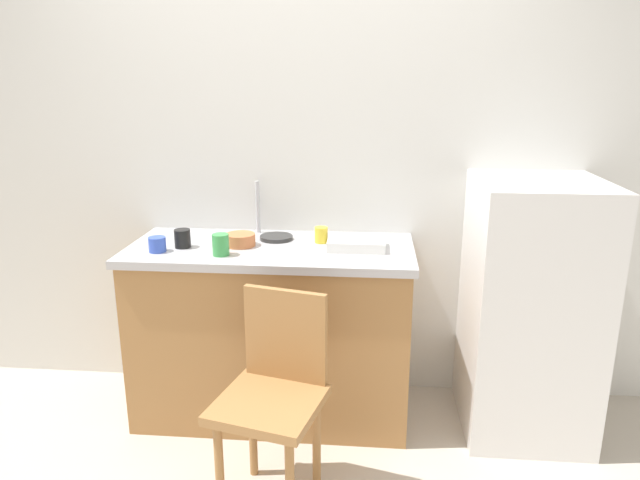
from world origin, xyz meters
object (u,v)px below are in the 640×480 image
at_px(cup_black, 182,238).
at_px(dish_tray, 357,244).
at_px(chair, 274,390).
at_px(cup_green, 221,245).
at_px(cup_yellow, 321,235).
at_px(cup_blue, 157,244).
at_px(hotplate, 276,237).
at_px(refrigerator, 529,309).
at_px(terracotta_bowl, 240,240).

bearing_deg(cup_black, dish_tray, 3.81).
xyz_separation_m(chair, cup_green, (-0.33, 0.48, 0.47)).
height_order(cup_yellow, cup_blue, cup_yellow).
bearing_deg(cup_green, dish_tray, 14.77).
bearing_deg(cup_yellow, hotplate, 171.00).
distance_m(refrigerator, cup_blue, 1.84).
bearing_deg(terracotta_bowl, chair, -67.37).
distance_m(cup_green, cup_black, 0.25).
height_order(terracotta_bowl, cup_blue, cup_blue).
relative_size(dish_tray, cup_blue, 3.39).
height_order(chair, cup_blue, cup_blue).
relative_size(terracotta_bowl, cup_blue, 1.80).
relative_size(cup_green, cup_black, 1.13).
xyz_separation_m(cup_yellow, cup_black, (-0.67, -0.15, 0.01)).
distance_m(refrigerator, cup_black, 1.74).
relative_size(refrigerator, cup_green, 12.38).
bearing_deg(refrigerator, hotplate, 173.94).
height_order(refrigerator, cup_yellow, refrigerator).
distance_m(refrigerator, terracotta_bowl, 1.46).
height_order(refrigerator, cup_black, refrigerator).
xyz_separation_m(dish_tray, cup_black, (-0.85, -0.06, 0.02)).
bearing_deg(dish_tray, cup_black, -176.19).
bearing_deg(dish_tray, cup_yellow, 153.50).
xyz_separation_m(cup_blue, cup_green, (0.32, -0.03, 0.02)).
relative_size(refrigerator, cup_black, 14.00).
bearing_deg(chair, dish_tray, 78.95).
distance_m(refrigerator, dish_tray, 0.91).
bearing_deg(dish_tray, cup_blue, -171.71).
height_order(dish_tray, cup_blue, cup_blue).
xyz_separation_m(dish_tray, cup_blue, (-0.95, -0.14, 0.01)).
xyz_separation_m(terracotta_bowl, cup_blue, (-0.37, -0.14, 0.01)).
height_order(terracotta_bowl, cup_green, cup_green).
relative_size(cup_yellow, cup_black, 0.89).
bearing_deg(refrigerator, cup_green, -173.84).
bearing_deg(dish_tray, refrigerator, -0.46).
bearing_deg(cup_green, cup_yellow, 29.70).
bearing_deg(chair, cup_blue, 155.81).
height_order(cup_blue, cup_green, cup_green).
distance_m(dish_tray, cup_yellow, 0.20).
height_order(refrigerator, hotplate, refrigerator).
xyz_separation_m(refrigerator, cup_green, (-1.48, -0.16, 0.33)).
bearing_deg(dish_tray, hotplate, 162.97).
bearing_deg(chair, cup_yellow, 94.63).
relative_size(chair, dish_tray, 3.18).
bearing_deg(cup_black, chair, -47.37).
bearing_deg(cup_yellow, chair, -99.63).
xyz_separation_m(refrigerator, hotplate, (-1.27, 0.13, 0.29)).
bearing_deg(cup_yellow, cup_blue, -163.42).
distance_m(chair, cup_green, 0.75).
bearing_deg(hotplate, cup_green, -126.11).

